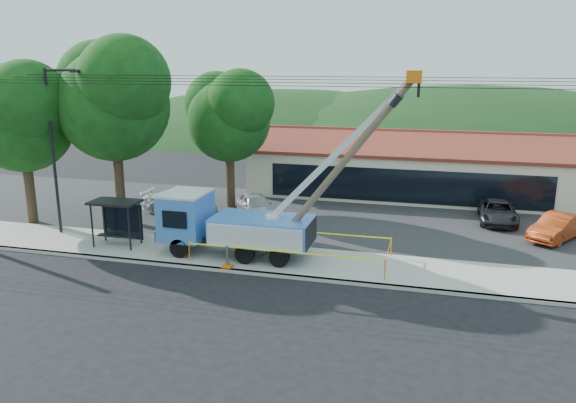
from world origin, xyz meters
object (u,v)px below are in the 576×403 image
Objects in this scene: leaning_pole at (342,165)px; car_silver at (256,219)px; car_white at (181,214)px; car_dark at (497,224)px; utility_truck at (233,223)px; bus_shelter at (117,212)px; car_red at (556,241)px.

car_silver is (-6.37, 6.93, -4.86)m from leaning_pole.
car_white reaches higher than car_dark.
utility_truck is 16.22m from car_dark.
leaning_pole reaches higher than bus_shelter.
car_white is 19.22m from car_dark.
car_white is at bearing 149.07° from car_silver.
car_white is (-4.87, -0.23, 0.00)m from car_silver.
car_silver is (5.13, 6.93, -1.87)m from bus_shelter.
bus_shelter is at bearing -160.14° from car_silver.
utility_truck reaches higher than bus_shelter.
utility_truck reaches higher than car_silver.
car_silver is at bearing -168.80° from car_dark.
car_silver is 14.38m from car_dark.
bus_shelter is 21.61m from car_dark.
car_silver is at bearing 99.16° from utility_truck.
bus_shelter is (-6.24, -0.09, 0.10)m from utility_truck.
leaning_pole reaches higher than car_dark.
utility_truck is at bearing -143.36° from car_dark.
leaning_pole is at bearing -0.99° from utility_truck.
bus_shelter is 8.82m from car_silver.
utility_truck is 2.85× the size of car_silver.
utility_truck is 1.39× the size of leaning_pole.
car_red is 21.76m from car_white.
leaning_pole is 13.47m from car_red.
car_silver is 0.95× the size of car_dark.
leaning_pole reaches higher than car_red.
bus_shelter is 0.55× the size of car_dark.
car_white is 1.04× the size of car_dark.
utility_truck is 7.15m from car_silver.
car_white is (0.26, 6.70, -1.87)m from bus_shelter.
car_white is at bearing 86.12° from bus_shelter.
utility_truck is at bearing -122.41° from car_red.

